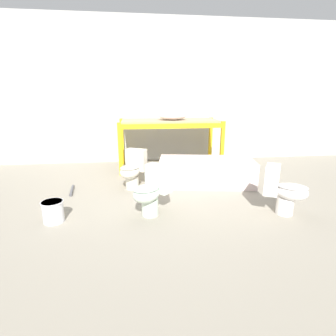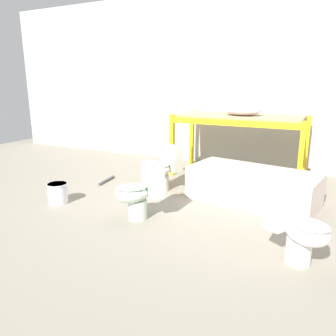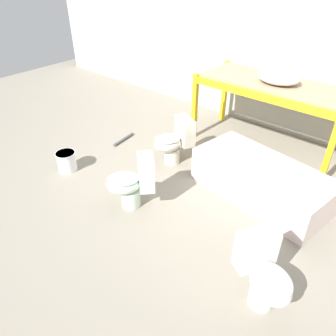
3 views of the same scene
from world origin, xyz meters
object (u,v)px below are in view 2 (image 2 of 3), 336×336
bathtub_main (252,183)px  toilet_far (163,168)px  bucket_white (58,193)px  toilet_extra (298,226)px  toilet_near (140,191)px  sink_basin (243,110)px

bathtub_main → toilet_far: size_ratio=2.70×
bathtub_main → toilet_far: (-1.30, -0.09, 0.08)m
bathtub_main → bucket_white: bearing=-142.5°
toilet_extra → toilet_near: bearing=115.0°
sink_basin → toilet_near: size_ratio=0.89×
sink_basin → bucket_white: size_ratio=2.12×
bucket_white → toilet_near: bearing=3.2°
bathtub_main → bucket_white: (-2.29, -1.22, -0.11)m
sink_basin → toilet_extra: (1.15, -2.42, -0.79)m
bathtub_main → sink_basin: bearing=122.5°
toilet_extra → sink_basin: bearing=56.8°
sink_basin → bucket_white: 3.10m
toilet_near → toilet_extra: 1.75m
sink_basin → toilet_near: 2.43m
toilet_near → toilet_far: size_ratio=1.00×
toilet_near → bucket_white: size_ratio=2.38×
bathtub_main → toilet_extra: size_ratio=2.70×
sink_basin → toilet_extra: 2.79m
toilet_far → toilet_extra: size_ratio=1.00×
bathtub_main → toilet_extra: (0.69, -1.34, 0.08)m
bathtub_main → toilet_near: bearing=-122.9°
sink_basin → bucket_white: (-1.83, -2.29, -0.99)m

